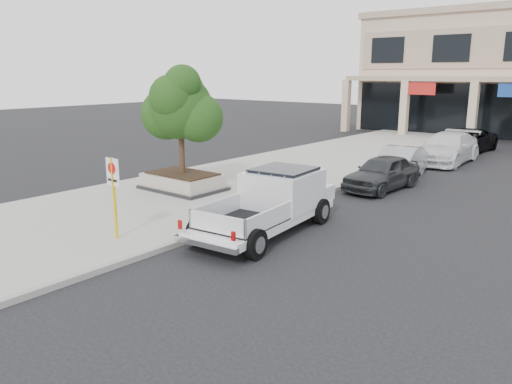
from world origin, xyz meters
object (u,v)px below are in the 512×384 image
(no_parking_sign, at_px, (114,187))
(pickup_truck, at_px, (265,204))
(planter_tree, at_px, (186,107))
(curb_car_d, at_px, (466,140))
(curb_car_c, at_px, (447,148))
(curb_car_b, at_px, (399,163))
(curb_car_a, at_px, (382,173))
(planter, at_px, (183,181))

(no_parking_sign, xyz_separation_m, pickup_truck, (2.71, 3.34, -0.71))
(planter_tree, relative_size, no_parking_sign, 1.74)
(curb_car_d, bearing_deg, curb_car_c, -82.16)
(curb_car_c, bearing_deg, curb_car_b, -93.92)
(planter_tree, height_order, curb_car_d, planter_tree)
(planter_tree, relative_size, pickup_truck, 0.68)
(planter_tree, xyz_separation_m, no_parking_sign, (2.95, -5.52, -1.78))
(planter_tree, distance_m, curb_car_a, 8.41)
(pickup_truck, height_order, curb_car_a, pickup_truck)
(curb_car_b, relative_size, curb_car_d, 0.85)
(planter, distance_m, planter_tree, 2.95)
(pickup_truck, bearing_deg, curb_car_d, 85.23)
(planter_tree, bearing_deg, pickup_truck, -20.98)
(curb_car_c, height_order, curb_car_d, curb_car_c)
(curb_car_b, bearing_deg, planter, -130.84)
(planter, relative_size, planter_tree, 0.80)
(no_parking_sign, bearing_deg, planter, 119.92)
(pickup_truck, bearing_deg, curb_car_c, 84.07)
(curb_car_b, bearing_deg, pickup_truck, -95.14)
(pickup_truck, relative_size, curb_car_d, 1.15)
(no_parking_sign, distance_m, pickup_truck, 4.36)
(no_parking_sign, xyz_separation_m, curb_car_b, (2.46, 13.50, -0.92))
(planter, relative_size, curb_car_a, 0.77)
(pickup_truck, relative_size, curb_car_b, 1.35)
(planter, bearing_deg, curb_car_c, 66.95)
(no_parking_sign, bearing_deg, curb_car_c, 81.82)
(pickup_truck, relative_size, curb_car_a, 1.40)
(planter, bearing_deg, curb_car_a, 43.50)
(planter_tree, xyz_separation_m, curb_car_d, (5.29, 18.11, -2.70))
(curb_car_c, bearing_deg, planter, -114.05)
(curb_car_b, distance_m, curb_car_c, 5.56)
(no_parking_sign, relative_size, pickup_truck, 0.39)
(pickup_truck, relative_size, curb_car_c, 1.06)
(curb_car_c, bearing_deg, planter_tree, -113.80)
(no_parking_sign, relative_size, curb_car_c, 0.41)
(planter, relative_size, curb_car_d, 0.63)
(curb_car_b, xyz_separation_m, curb_car_d, (-0.12, 10.13, -0.01))
(planter_tree, bearing_deg, curb_car_d, 73.72)
(planter_tree, bearing_deg, curb_car_a, 43.36)
(planter_tree, distance_m, no_parking_sign, 6.50)
(planter, height_order, curb_car_d, curb_car_d)
(curb_car_c, bearing_deg, curb_car_a, -90.30)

